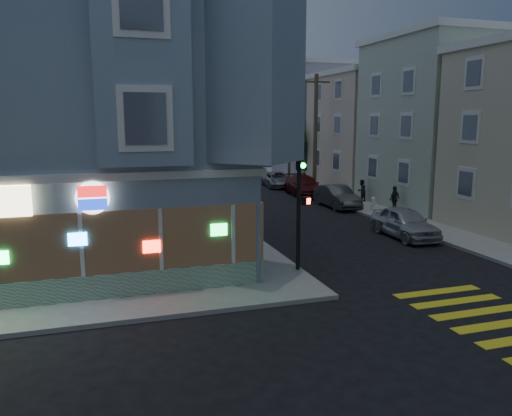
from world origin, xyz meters
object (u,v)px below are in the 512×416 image
traffic_signal (301,184)px  fire_hydrant (373,203)px  parked_car_c (304,186)px  pedestrian_a (361,191)px  parked_car_a (405,223)px  parked_car_b (337,197)px  street_tree_near (289,140)px  parked_car_d (278,180)px  pedestrian_b (395,199)px  utility_pole (315,132)px  street_tree_far (261,137)px

traffic_signal → fire_hydrant: traffic_signal is taller
parked_car_c → traffic_signal: 19.99m
pedestrian_a → parked_car_c: size_ratio=0.30×
parked_car_a → parked_car_b: parked_car_a is taller
pedestrian_a → parked_car_a: 10.00m
pedestrian_a → parked_car_a: pedestrian_a is taller
parked_car_a → traffic_signal: bearing=-148.9°
street_tree_near → fire_hydrant: bearing=-90.8°
street_tree_near → parked_car_d: 4.11m
parked_car_b → pedestrian_b: bearing=-53.6°
utility_pole → traffic_signal: size_ratio=1.87×
utility_pole → street_tree_far: utility_pole is taller
utility_pole → street_tree_far: 14.03m
parked_car_c → street_tree_far: bearing=89.7°
pedestrian_b → parked_car_a: 6.25m
parked_car_b → fire_hydrant: size_ratio=5.22×
pedestrian_b → parked_car_b: (-2.30, 3.17, -0.22)m
utility_pole → parked_car_b: size_ratio=2.04×
parked_car_d → fire_hydrant: (1.53, -13.13, -0.05)m
traffic_signal → parked_car_c: bearing=49.0°
fire_hydrant → street_tree_near: bearing=89.2°
parked_car_a → parked_car_c: 14.24m
utility_pole → street_tree_far: (0.20, 14.00, -0.86)m
utility_pole → pedestrian_a: utility_pole is taller
street_tree_far → pedestrian_b: bearing=-88.1°
traffic_signal → parked_car_b: bearing=40.5°
street_tree_near → pedestrian_a: 12.04m
street_tree_far → fire_hydrant: size_ratio=6.27×
pedestrian_b → parked_car_b: pedestrian_b is taller
pedestrian_b → traffic_signal: size_ratio=0.33×
traffic_signal → fire_hydrant: size_ratio=5.69×
street_tree_near → parked_car_b: size_ratio=1.20×
pedestrian_b → fire_hydrant: (-0.99, 0.79, -0.35)m
parked_car_d → traffic_signal: size_ratio=0.96×
parked_car_c → pedestrian_b: bearing=-69.8°
street_tree_near → traffic_signal: street_tree_near is taller
pedestrian_a → street_tree_far: bearing=-112.1°
street_tree_near → parked_car_a: 21.52m
pedestrian_a → parked_car_b: size_ratio=0.34×
parked_car_c → parked_car_d: parked_car_c is taller
parked_car_b → fire_hydrant: bearing=-60.8°
street_tree_far → pedestrian_a: 19.87m
parked_car_b → street_tree_far: bearing=86.2°
parked_car_c → fire_hydrant: bearing=-75.2°
street_tree_far → pedestrian_b: 23.87m
parked_car_d → street_tree_near: bearing=52.0°
street_tree_near → parked_car_c: street_tree_near is taller
street_tree_far → traffic_signal: bearing=-105.8°
parked_car_a → traffic_signal: traffic_signal is taller
pedestrian_a → street_tree_near: bearing=-110.5°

